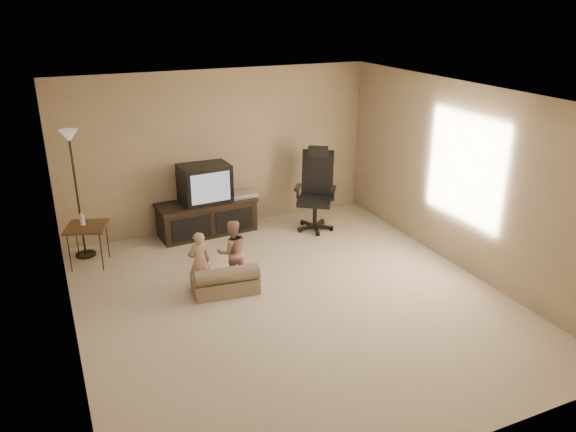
{
  "coord_description": "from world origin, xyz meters",
  "views": [
    {
      "loc": [
        -2.54,
        -5.51,
        3.49
      ],
      "look_at": [
        0.21,
        0.6,
        0.87
      ],
      "focal_mm": 35.0,
      "sensor_mm": 36.0,
      "label": 1
    }
  ],
  "objects_px": {
    "floor_lamp": "(73,166)",
    "child_sofa": "(226,281)",
    "office_chair": "(316,200)",
    "toddler_right": "(232,252)",
    "tv_stand": "(207,205)",
    "side_table": "(86,227)",
    "toddler_left": "(199,262)"
  },
  "relations": [
    {
      "from": "child_sofa",
      "to": "toddler_right",
      "type": "relative_size",
      "value": 1.01
    },
    {
      "from": "floor_lamp",
      "to": "tv_stand",
      "type": "bearing_deg",
      "value": 2.51
    },
    {
      "from": "toddler_right",
      "to": "child_sofa",
      "type": "bearing_deg",
      "value": 56.93
    },
    {
      "from": "tv_stand",
      "to": "child_sofa",
      "type": "distance_m",
      "value": 2.02
    },
    {
      "from": "tv_stand",
      "to": "floor_lamp",
      "type": "xyz_separation_m",
      "value": [
        -1.86,
        -0.08,
        0.88
      ]
    },
    {
      "from": "toddler_left",
      "to": "tv_stand",
      "type": "bearing_deg",
      "value": -114.95
    },
    {
      "from": "side_table",
      "to": "child_sofa",
      "type": "distance_m",
      "value": 2.18
    },
    {
      "from": "floor_lamp",
      "to": "side_table",
      "type": "bearing_deg",
      "value": -83.58
    },
    {
      "from": "tv_stand",
      "to": "floor_lamp",
      "type": "bearing_deg",
      "value": 178.83
    },
    {
      "from": "floor_lamp",
      "to": "child_sofa",
      "type": "relative_size",
      "value": 2.14
    },
    {
      "from": "tv_stand",
      "to": "floor_lamp",
      "type": "distance_m",
      "value": 2.06
    },
    {
      "from": "floor_lamp",
      "to": "toddler_right",
      "type": "height_order",
      "value": "floor_lamp"
    },
    {
      "from": "side_table",
      "to": "child_sofa",
      "type": "height_order",
      "value": "side_table"
    },
    {
      "from": "office_chair",
      "to": "toddler_right",
      "type": "xyz_separation_m",
      "value": [
        -1.82,
        -1.21,
        -0.04
      ]
    },
    {
      "from": "office_chair",
      "to": "toddler_left",
      "type": "relative_size",
      "value": 1.63
    },
    {
      "from": "tv_stand",
      "to": "toddler_right",
      "type": "height_order",
      "value": "tv_stand"
    },
    {
      "from": "toddler_right",
      "to": "toddler_left",
      "type": "bearing_deg",
      "value": 11.39
    },
    {
      "from": "child_sofa",
      "to": "tv_stand",
      "type": "bearing_deg",
      "value": 86.27
    },
    {
      "from": "tv_stand",
      "to": "side_table",
      "type": "xyz_separation_m",
      "value": [
        -1.83,
        -0.41,
        0.1
      ]
    },
    {
      "from": "tv_stand",
      "to": "toddler_left",
      "type": "bearing_deg",
      "value": -113.13
    },
    {
      "from": "side_table",
      "to": "tv_stand",
      "type": "bearing_deg",
      "value": 12.8
    },
    {
      "from": "toddler_left",
      "to": "toddler_right",
      "type": "bearing_deg",
      "value": -177.14
    },
    {
      "from": "floor_lamp",
      "to": "child_sofa",
      "type": "xyz_separation_m",
      "value": [
        1.51,
        -1.89,
        -1.18
      ]
    },
    {
      "from": "side_table",
      "to": "toddler_right",
      "type": "relative_size",
      "value": 0.92
    },
    {
      "from": "side_table",
      "to": "toddler_left",
      "type": "height_order",
      "value": "toddler_left"
    },
    {
      "from": "child_sofa",
      "to": "toddler_left",
      "type": "bearing_deg",
      "value": 151.93
    },
    {
      "from": "office_chair",
      "to": "child_sofa",
      "type": "distance_m",
      "value": 2.5
    },
    {
      "from": "floor_lamp",
      "to": "toddler_right",
      "type": "xyz_separation_m",
      "value": [
        1.7,
        -1.63,
        -0.92
      ]
    },
    {
      "from": "office_chair",
      "to": "child_sofa",
      "type": "xyz_separation_m",
      "value": [
        -2.01,
        -1.46,
        -0.31
      ]
    },
    {
      "from": "child_sofa",
      "to": "toddler_left",
      "type": "height_order",
      "value": "toddler_left"
    },
    {
      "from": "side_table",
      "to": "floor_lamp",
      "type": "distance_m",
      "value": 0.85
    },
    {
      "from": "tv_stand",
      "to": "child_sofa",
      "type": "bearing_deg",
      "value": -103.87
    }
  ]
}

